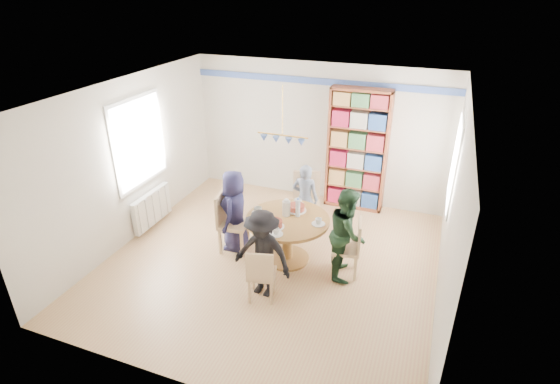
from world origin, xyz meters
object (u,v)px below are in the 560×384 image
at_px(dining_table, 287,229).
at_px(bookshelf, 357,151).
at_px(chair_left, 228,219).
at_px(person_left, 235,211).
at_px(chair_far, 306,199).
at_px(person_far, 305,199).
at_px(chair_near, 261,273).
at_px(person_near, 262,254).
at_px(radiator, 152,208).
at_px(person_right, 347,233).
at_px(chair_right, 351,245).

xyz_separation_m(dining_table, bookshelf, (0.60, 2.19, 0.59)).
bearing_deg(chair_left, person_left, 48.59).
height_order(chair_far, person_far, person_far).
relative_size(chair_left, bookshelf, 0.44).
distance_m(chair_near, person_near, 0.26).
bearing_deg(bookshelf, chair_far, -118.29).
bearing_deg(chair_far, person_near, -90.61).
bearing_deg(chair_left, chair_far, 47.94).
xyz_separation_m(chair_near, bookshelf, (0.60, 3.25, 0.68)).
height_order(chair_near, person_left, person_left).
height_order(radiator, bookshelf, bookshelf).
bearing_deg(chair_near, radiator, 155.41).
bearing_deg(dining_table, person_right, -1.61).
bearing_deg(chair_left, chair_near, -45.42).
height_order(chair_near, person_right, person_right).
distance_m(radiator, chair_left, 1.66).
distance_m(radiator, chair_right, 3.65).
bearing_deg(bookshelf, chair_right, -79.39).
distance_m(chair_far, bookshelf, 1.42).
xyz_separation_m(chair_near, person_left, (-0.92, 1.10, 0.22)).
xyz_separation_m(person_left, person_right, (1.86, -0.07, 0.02)).
bearing_deg(chair_far, chair_left, -132.06).
relative_size(dining_table, chair_right, 1.43).
distance_m(chair_right, person_left, 1.94).
distance_m(chair_far, chair_near, 2.10).
xyz_separation_m(radiator, chair_right, (3.64, -0.16, 0.15)).
bearing_deg(chair_far, person_right, -47.84).
relative_size(chair_right, person_right, 0.65).
distance_m(chair_right, person_near, 1.38).
relative_size(chair_near, bookshelf, 0.36).
bearing_deg(chair_right, radiator, 177.50).
bearing_deg(person_near, person_left, 139.97).
xyz_separation_m(dining_table, chair_left, (-1.00, -0.05, 0.00)).
distance_m(person_right, person_far, 1.35).
height_order(chair_far, person_near, person_near).
xyz_separation_m(chair_left, person_far, (0.98, 0.98, 0.08)).
distance_m(radiator, bookshelf, 3.90).
bearing_deg(chair_near, person_near, 104.68).
distance_m(chair_far, person_far, 0.12).
distance_m(chair_left, bookshelf, 2.81).
relative_size(chair_far, person_left, 0.77).
relative_size(chair_right, bookshelf, 0.39).
relative_size(person_left, person_near, 1.03).
xyz_separation_m(dining_table, person_left, (-0.92, 0.04, 0.13)).
height_order(dining_table, person_right, person_right).
height_order(chair_left, person_far, person_far).
bearing_deg(person_far, person_right, 133.43).
relative_size(person_far, bookshelf, 0.55).
height_order(radiator, person_near, person_near).
xyz_separation_m(dining_table, chair_far, (-0.02, 1.04, 0.03)).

